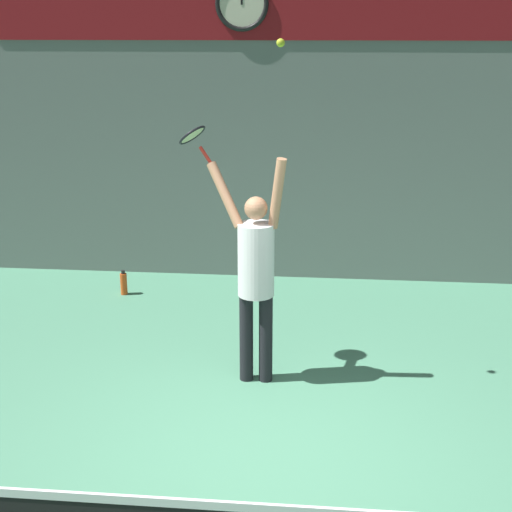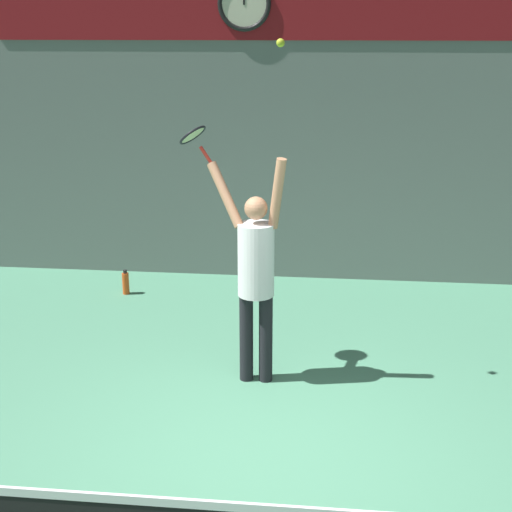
{
  "view_description": "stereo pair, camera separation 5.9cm",
  "coord_description": "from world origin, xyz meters",
  "px_view_note": "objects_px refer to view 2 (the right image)",
  "views": [
    {
      "loc": [
        0.35,
        -4.68,
        3.23
      ],
      "look_at": [
        -0.24,
        1.46,
        1.25
      ],
      "focal_mm": 50.0,
      "sensor_mm": 36.0,
      "label": 1
    },
    {
      "loc": [
        0.41,
        -4.68,
        3.23
      ],
      "look_at": [
        -0.24,
        1.46,
        1.25
      ],
      "focal_mm": 50.0,
      "sensor_mm": 36.0,
      "label": 2
    }
  ],
  "objects_px": {
    "tennis_player": "(256,270)",
    "water_bottle": "(126,283)",
    "tennis_ball": "(281,43)",
    "scoreboard_clock": "(244,3)",
    "tennis_racket": "(194,137)"
  },
  "relations": [
    {
      "from": "tennis_player",
      "to": "water_bottle",
      "type": "relative_size",
      "value": 6.78
    },
    {
      "from": "tennis_ball",
      "to": "water_bottle",
      "type": "xyz_separation_m",
      "value": [
        -2.1,
        2.19,
        -2.97
      ]
    },
    {
      "from": "tennis_ball",
      "to": "tennis_player",
      "type": "bearing_deg",
      "value": 163.12
    },
    {
      "from": "scoreboard_clock",
      "to": "tennis_racket",
      "type": "bearing_deg",
      "value": -93.13
    },
    {
      "from": "water_bottle",
      "to": "scoreboard_clock",
      "type": "bearing_deg",
      "value": 30.12
    },
    {
      "from": "tennis_ball",
      "to": "tennis_racket",
      "type": "bearing_deg",
      "value": 156.04
    },
    {
      "from": "scoreboard_clock",
      "to": "tennis_ball",
      "type": "distance_m",
      "value": 3.12
    },
    {
      "from": "scoreboard_clock",
      "to": "tennis_ball",
      "type": "relative_size",
      "value": 9.36
    },
    {
      "from": "tennis_player",
      "to": "tennis_racket",
      "type": "height_order",
      "value": "tennis_racket"
    },
    {
      "from": "tennis_player",
      "to": "tennis_racket",
      "type": "relative_size",
      "value": 6.0
    },
    {
      "from": "tennis_racket",
      "to": "water_bottle",
      "type": "relative_size",
      "value": 1.13
    },
    {
      "from": "tennis_racket",
      "to": "tennis_ball",
      "type": "relative_size",
      "value": 5.13
    },
    {
      "from": "scoreboard_clock",
      "to": "tennis_player",
      "type": "xyz_separation_m",
      "value": [
        0.46,
        -2.96,
        -2.39
      ]
    },
    {
      "from": "tennis_ball",
      "to": "water_bottle",
      "type": "relative_size",
      "value": 0.22
    },
    {
      "from": "tennis_player",
      "to": "tennis_racket",
      "type": "distance_m",
      "value": 1.34
    }
  ]
}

